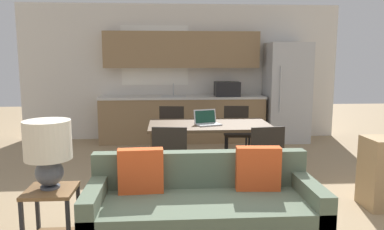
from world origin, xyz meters
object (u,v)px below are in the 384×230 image
object	(u,v)px
laptop	(207,121)
dining_table	(209,128)
side_table	(52,210)
dining_chair_near_left	(171,156)
table_lamp	(48,147)
dining_chair_far_left	(171,130)
refrigerator	(286,92)
dining_chair_near_right	(263,156)
couch	(203,208)
dining_chair_far_right	(237,130)

from	to	relation	value
laptop	dining_table	bearing A→B (deg)	37.20
dining_table	side_table	distance (m)	2.54
dining_chair_near_left	table_lamp	bearing A→B (deg)	56.91
side_table	table_lamp	distance (m)	0.54
dining_table	dining_chair_far_left	xyz separation A→B (m)	(-0.52, 0.81, -0.19)
refrigerator	dining_chair_near_right	distance (m)	3.29
dining_table	dining_chair_near_left	size ratio (longest dim) A/B	1.91
dining_chair_near_right	laptop	bearing A→B (deg)	-61.73
table_lamp	dining_chair_far_left	size ratio (longest dim) A/B	0.66
couch	dining_table	bearing A→B (deg)	81.89
side_table	dining_chair_near_right	distance (m)	2.40
table_lamp	side_table	bearing A→B (deg)	-72.41
side_table	dining_chair_far_right	size ratio (longest dim) A/B	0.64
couch	laptop	bearing A→B (deg)	82.85
couch	laptop	world-z (taller)	laptop
refrigerator	laptop	distance (m)	2.88
dining_table	table_lamp	xyz separation A→B (m)	(-1.57, -1.96, 0.23)
refrigerator	dining_chair_near_right	bearing A→B (deg)	-112.32
dining_chair_far_left	dining_chair_near_right	bearing A→B (deg)	-50.02
table_lamp	dining_table	bearing A→B (deg)	51.23
dining_table	couch	world-z (taller)	couch
dining_chair_far_left	dining_chair_far_right	bearing A→B (deg)	5.74
dining_chair_near_left	dining_chair_near_right	bearing A→B (deg)	-175.60
dining_chair_far_right	dining_table	bearing A→B (deg)	-119.71
couch	dining_chair_far_right	world-z (taller)	dining_chair_far_right
couch	side_table	bearing A→B (deg)	-177.98
side_table	dining_chair_far_left	bearing A→B (deg)	69.61
table_lamp	couch	bearing A→B (deg)	0.78
couch	dining_chair_near_right	distance (m)	1.38
dining_chair_near_left	dining_chair_far_left	bearing A→B (deg)	-82.63
couch	refrigerator	bearing A→B (deg)	63.44
refrigerator	laptop	bearing A→B (deg)	-129.24
side_table	dining_chair_far_left	distance (m)	2.99
dining_chair_far_right	table_lamp	bearing A→B (deg)	-122.92
side_table	dining_chair_far_left	size ratio (longest dim) A/B	0.64
dining_table	table_lamp	size ratio (longest dim) A/B	2.88
dining_chair_near_left	couch	bearing A→B (deg)	110.83
dining_table	dining_chair_near_right	bearing A→B (deg)	-57.37
couch	dining_chair_far_right	size ratio (longest dim) A/B	2.28
refrigerator	dining_chair_near_left	size ratio (longest dim) A/B	2.22
dining_chair_near_left	dining_chair_near_right	xyz separation A→B (m)	(1.08, -0.07, 0.00)
dining_chair_far_right	laptop	bearing A→B (deg)	-119.82
couch	laptop	xyz separation A→B (m)	(0.24, 1.88, 0.46)
dining_chair_near_left	laptop	world-z (taller)	laptop
dining_chair_far_left	dining_chair_far_right	world-z (taller)	same
refrigerator	dining_chair_near_left	world-z (taller)	refrigerator
table_lamp	dining_chair_near_left	size ratio (longest dim) A/B	0.66
laptop	dining_chair_far_right	bearing A→B (deg)	38.73
dining_chair_near_right	laptop	xyz separation A→B (m)	(-0.58, 0.79, 0.29)
dining_chair_near_left	laptop	xyz separation A→B (m)	(0.50, 0.72, 0.29)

